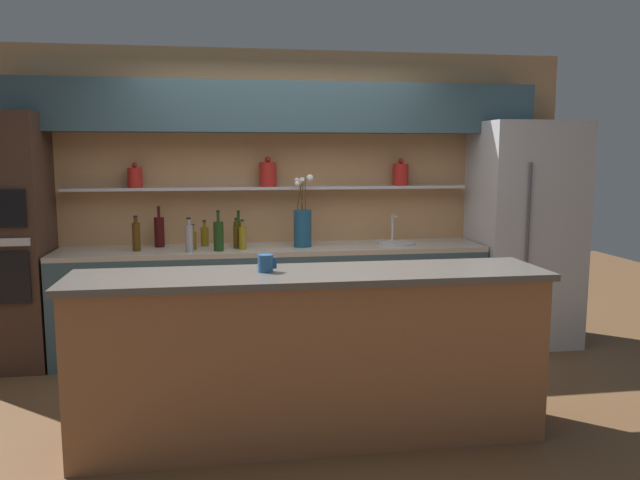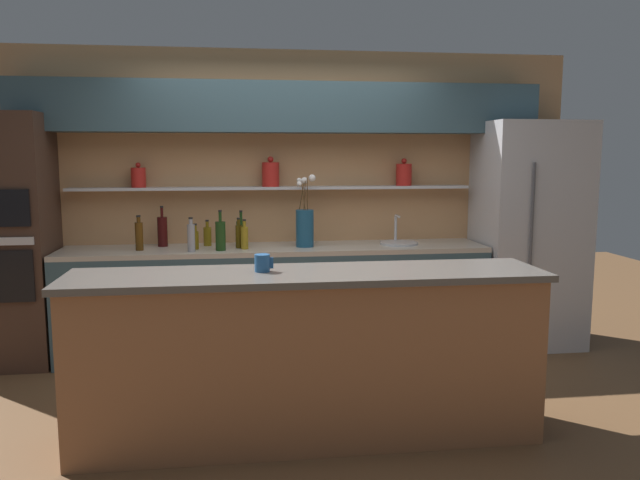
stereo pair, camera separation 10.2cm
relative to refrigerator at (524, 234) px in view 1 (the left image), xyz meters
name	(u,v)px [view 1 (the left image)]	position (x,y,z in m)	size (l,w,h in m)	color
ground_plane	(302,408)	(-2.17, -1.20, -0.99)	(12.00, 12.00, 0.00)	brown
back_wall_unit	(279,171)	(-2.17, 0.33, 0.56)	(5.20, 0.44, 2.60)	tan
back_counter_unit	(274,300)	(-2.25, 0.04, -0.53)	(3.58, 0.62, 0.92)	#334C56
island_counter	(312,356)	(-2.17, -1.64, -0.48)	(2.79, 0.61, 1.02)	#99603D
refrigerator	(524,234)	(0.00, 0.00, 0.00)	(0.87, 0.73, 1.98)	#B7B7BC
oven_tower	(1,242)	(-4.41, 0.04, 0.02)	(0.71, 0.64, 2.02)	#3D281E
flower_vase	(303,225)	(-2.00, 0.02, 0.12)	(0.17, 0.17, 0.61)	navy
sink_fixture	(396,241)	(-1.17, 0.05, -0.05)	(0.33, 0.33, 0.25)	#B7B7BC
bottle_spirit_0	(136,236)	(-3.36, -0.01, 0.05)	(0.06, 0.06, 0.29)	#4C2D0C
bottle_spirit_1	(189,237)	(-2.94, -0.14, 0.05)	(0.06, 0.06, 0.28)	gray
bottle_wine_2	(239,233)	(-2.54, 0.14, 0.04)	(0.08, 0.08, 0.30)	#193814
bottle_oil_3	(205,236)	(-2.82, 0.18, 0.02)	(0.07, 0.07, 0.22)	brown
bottle_wine_4	(219,236)	(-2.71, -0.11, 0.05)	(0.08, 0.08, 0.33)	#193814
bottle_wine_5	(159,232)	(-3.20, 0.19, 0.06)	(0.08, 0.08, 0.35)	#380C0C
bottle_oil_6	(242,237)	(-2.51, -0.05, 0.03)	(0.06, 0.06, 0.25)	olive
bottle_oil_7	(237,236)	(-2.56, 0.01, 0.03)	(0.06, 0.06, 0.26)	#47380A
bottle_oil_8	(193,239)	(-2.91, -0.01, 0.01)	(0.05, 0.05, 0.21)	brown
coffee_mug	(266,263)	(-2.43, -1.60, 0.08)	(0.11, 0.09, 0.10)	#235184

